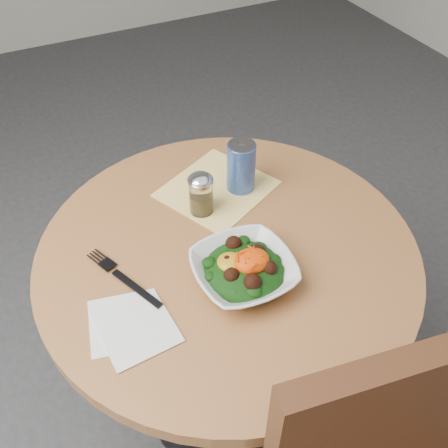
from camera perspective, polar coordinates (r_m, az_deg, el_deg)
name	(u,v)px	position (r m, az deg, el deg)	size (l,w,h in m)	color
ground	(227,397)	(1.80, 0.30, -19.13)	(6.00, 6.00, 0.00)	#323235
table	(227,298)	(1.33, 0.39, -8.50)	(0.90, 0.90, 0.75)	black
cloth_napkin	(217,189)	(1.33, -0.80, 4.05)	(0.26, 0.24, 0.00)	yellow
paper_napkins	(131,326)	(1.06, -10.57, -11.37)	(0.18, 0.19, 0.00)	white
salad_bowl	(244,270)	(1.09, 2.26, -5.24)	(0.22, 0.22, 0.08)	silver
fork	(122,276)	(1.13, -11.62, -5.88)	(0.11, 0.22, 0.00)	black
spice_shaker	(201,194)	(1.23, -2.65, 3.43)	(0.06, 0.06, 0.11)	silver
beverage_can	(241,167)	(1.29, 1.96, 6.56)	(0.07, 0.07, 0.14)	navy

